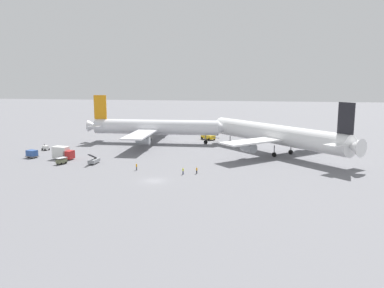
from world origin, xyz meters
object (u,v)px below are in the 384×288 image
at_px(airliner_being_pushed, 275,135).
at_px(pushback_tug, 208,136).
at_px(gse_belt_loader_portside, 94,161).
at_px(ground_crew_wing_walker_right, 137,167).
at_px(airliner_at_gate_left, 154,127).
at_px(ground_crew_marshaller_foreground, 183,171).
at_px(gse_baggage_cart_trailing, 61,161).
at_px(gse_catering_truck_tall, 63,153).
at_px(gse_gpu_cart_small, 46,148).
at_px(ground_crew_ramp_agent_by_cones, 197,170).
at_px(gse_container_dolly_flat, 32,154).

xyz_separation_m(airliner_being_pushed, pushback_tug, (-22.96, 23.51, -4.52)).
height_order(gse_belt_loader_portside, ground_crew_wing_walker_right, gse_belt_loader_portside).
xyz_separation_m(airliner_at_gate_left, ground_crew_marshaller_foreground, (18.15, -42.17, -4.55)).
distance_m(gse_baggage_cart_trailing, gse_catering_truck_tall, 6.53).
relative_size(airliner_at_gate_left, ground_crew_wing_walker_right, 28.55).
relative_size(airliner_at_gate_left, pushback_tug, 6.61).
height_order(gse_gpu_cart_small, gse_catering_truck_tall, gse_catering_truck_tall).
relative_size(pushback_tug, ground_crew_ramp_agent_by_cones, 4.70).
bearing_deg(ground_crew_marshaller_foreground, gse_container_dolly_flat, 165.47).
height_order(gse_gpu_cart_small, gse_belt_loader_portside, gse_belt_loader_portside).
distance_m(gse_baggage_cart_trailing, gse_belt_loader_portside, 8.29).
bearing_deg(gse_gpu_cart_small, ground_crew_marshaller_foreground, -25.80).
bearing_deg(gse_container_dolly_flat, pushback_tug, 42.55).
xyz_separation_m(airliner_being_pushed, gse_container_dolly_flat, (-67.35, -17.24, -4.56)).
bearing_deg(gse_gpu_cart_small, pushback_tug, 32.10).
xyz_separation_m(airliner_at_gate_left, gse_catering_truck_tall, (-17.69, -30.80, -3.63)).
bearing_deg(ground_crew_ramp_agent_by_cones, gse_gpu_cart_small, 156.74).
distance_m(ground_crew_wing_walker_right, ground_crew_ramp_agent_by_cones, 14.97).
bearing_deg(gse_gpu_cart_small, ground_crew_wing_walker_right, -30.20).
bearing_deg(gse_container_dolly_flat, gse_gpu_cart_small, 102.13).
relative_size(airliner_at_gate_left, airliner_being_pushed, 1.08).
bearing_deg(ground_crew_wing_walker_right, gse_gpu_cart_small, 149.80).
relative_size(pushback_tug, gse_container_dolly_flat, 1.95).
relative_size(airliner_at_gate_left, gse_gpu_cart_small, 18.62).
distance_m(airliner_at_gate_left, ground_crew_ramp_agent_by_cones, 46.28).
relative_size(gse_container_dolly_flat, ground_crew_ramp_agent_by_cones, 2.41).
height_order(airliner_being_pushed, ground_crew_ramp_agent_by_cones, airliner_being_pushed).
bearing_deg(gse_container_dolly_flat, airliner_being_pushed, 14.36).
bearing_deg(gse_catering_truck_tall, airliner_being_pushed, 16.99).
bearing_deg(gse_baggage_cart_trailing, ground_crew_wing_walker_right, -8.68).
xyz_separation_m(gse_container_dolly_flat, gse_gpu_cart_small, (-2.44, 11.37, -0.38)).
distance_m(pushback_tug, ground_crew_marshaller_foreground, 52.54).
bearing_deg(ground_crew_ramp_agent_by_cones, gse_catering_truck_tall, 165.42).
distance_m(airliner_being_pushed, gse_container_dolly_flat, 69.67).
height_order(gse_baggage_cart_trailing, ground_crew_marshaller_foreground, gse_baggage_cart_trailing).
bearing_deg(airliner_being_pushed, ground_crew_wing_walker_right, -141.61).
relative_size(airliner_at_gate_left, gse_belt_loader_portside, 9.80).
bearing_deg(ground_crew_ramp_agent_by_cones, airliner_being_pushed, 55.76).
relative_size(ground_crew_marshaller_foreground, ground_crew_ramp_agent_by_cones, 1.04).
bearing_deg(pushback_tug, airliner_at_gate_left, -148.79).
height_order(airliner_being_pushed, gse_container_dolly_flat, airliner_being_pushed).
relative_size(gse_catering_truck_tall, gse_belt_loader_portside, 1.25).
height_order(gse_baggage_cart_trailing, gse_catering_truck_tall, gse_catering_truck_tall).
distance_m(gse_container_dolly_flat, gse_gpu_cart_small, 11.63).
distance_m(airliner_being_pushed, gse_gpu_cart_small, 70.21).
height_order(gse_container_dolly_flat, ground_crew_marshaller_foreground, gse_container_dolly_flat).
height_order(gse_gpu_cart_small, ground_crew_ramp_agent_by_cones, gse_gpu_cart_small).
distance_m(pushback_tug, gse_container_dolly_flat, 60.26).
relative_size(gse_baggage_cart_trailing, gse_catering_truck_tall, 0.51).
relative_size(pushback_tug, gse_baggage_cart_trailing, 2.35).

